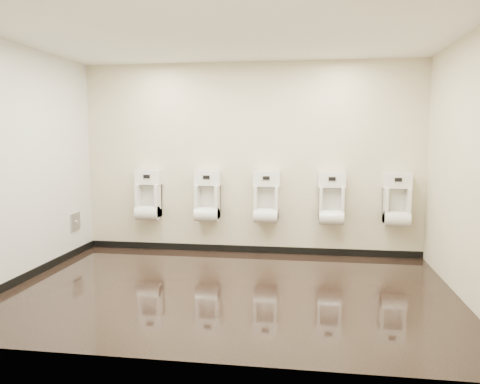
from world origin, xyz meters
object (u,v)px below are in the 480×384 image
object	(u,v)px
urinal_1	(207,200)
urinal_2	(266,201)
urinal_3	(331,202)
urinal_0	(148,198)
urinal_4	(397,203)
access_panel	(75,222)

from	to	relation	value
urinal_1	urinal_2	xyz separation A→B (m)	(0.87, 0.00, 0.00)
urinal_1	urinal_3	world-z (taller)	same
urinal_0	urinal_4	world-z (taller)	same
urinal_4	access_panel	bearing A→B (deg)	-174.75
urinal_0	urinal_2	xyz separation A→B (m)	(1.78, 0.00, 0.00)
access_panel	urinal_2	size ratio (longest dim) A/B	0.34
urinal_3	access_panel	bearing A→B (deg)	-173.49
urinal_4	urinal_3	bearing A→B (deg)	180.00
urinal_2	urinal_3	size ratio (longest dim) A/B	1.00
urinal_0	urinal_4	size ratio (longest dim) A/B	1.00
urinal_1	urinal_3	xyz separation A→B (m)	(1.80, 0.00, 0.00)
access_panel	urinal_1	size ratio (longest dim) A/B	0.34
access_panel	urinal_4	size ratio (longest dim) A/B	0.34
urinal_0	urinal_1	world-z (taller)	same
urinal_1	urinal_3	distance (m)	1.80
urinal_0	urinal_2	world-z (taller)	same
access_panel	urinal_4	distance (m)	4.60
urinal_3	urinal_2	bearing A→B (deg)	180.00
urinal_1	urinal_4	bearing A→B (deg)	0.00
access_panel	urinal_4	bearing A→B (deg)	5.25
urinal_1	urinal_2	distance (m)	0.87
urinal_0	urinal_2	size ratio (longest dim) A/B	1.00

